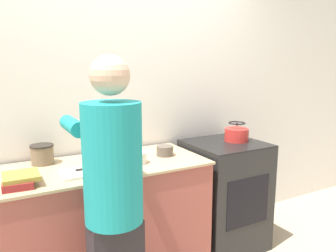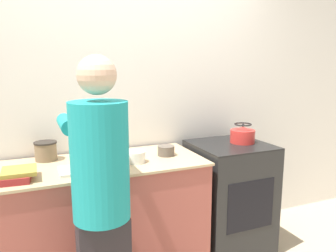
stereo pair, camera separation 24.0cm
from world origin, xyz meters
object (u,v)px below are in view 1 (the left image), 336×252
at_px(bowl_prep, 165,151).
at_px(oven, 224,194).
at_px(canister_jar, 42,154).
at_px(person, 113,197).
at_px(kettle, 237,133).
at_px(knife, 92,168).
at_px(cutting_board, 93,171).

bearing_deg(bowl_prep, oven, -1.70).
xyz_separation_m(oven, bowl_prep, (-0.58, 0.02, 0.47)).
xyz_separation_m(bowl_prep, canister_jar, (-0.86, 0.23, 0.03)).
bearing_deg(bowl_prep, person, -137.42).
distance_m(person, bowl_prep, 0.85).
distance_m(oven, bowl_prep, 0.75).
height_order(person, canister_jar, person).
distance_m(bowl_prep, canister_jar, 0.89).
height_order(kettle, bowl_prep, kettle).
bearing_deg(kettle, oven, 178.69).
height_order(knife, bowl_prep, bowl_prep).
bearing_deg(cutting_board, oven, 5.14).
height_order(kettle, canister_jar, kettle).
xyz_separation_m(oven, knife, (-1.19, -0.09, 0.45)).
height_order(oven, canister_jar, canister_jar).
xyz_separation_m(knife, bowl_prep, (0.60, 0.11, 0.02)).
bearing_deg(bowl_prep, cutting_board, -168.41).
distance_m(cutting_board, kettle, 1.31).
xyz_separation_m(person, kettle, (1.32, 0.56, 0.11)).
xyz_separation_m(oven, canister_jar, (-1.45, 0.25, 0.50)).
relative_size(person, bowl_prep, 12.53).
relative_size(oven, canister_jar, 5.78).
bearing_deg(cutting_board, person, -92.57).
relative_size(person, kettle, 7.94).
bearing_deg(oven, kettle, -1.31).
xyz_separation_m(knife, kettle, (1.30, 0.09, 0.09)).
distance_m(oven, canister_jar, 1.55).
relative_size(oven, bowl_prep, 7.15).
xyz_separation_m(oven, kettle, (0.11, -0.00, 0.54)).
xyz_separation_m(cutting_board, kettle, (1.30, 0.10, 0.10)).
height_order(oven, kettle, kettle).
bearing_deg(canister_jar, knife, -51.81).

